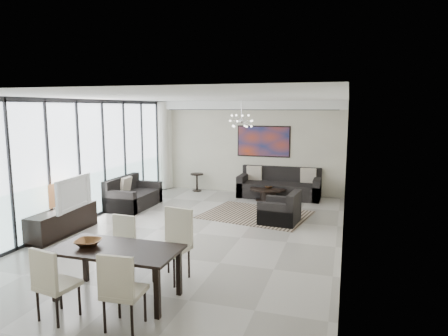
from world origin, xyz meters
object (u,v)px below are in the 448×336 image
at_px(sofa_main, 279,187).
at_px(dining_table, 117,254).
at_px(television, 69,193).
at_px(tv_console, 62,222).
at_px(coffee_table, 268,193).

relative_size(sofa_main, dining_table, 1.37).
bearing_deg(television, tv_console, 108.34).
height_order(tv_console, dining_table, dining_table).
height_order(coffee_table, television, television).
bearing_deg(coffee_table, dining_table, -97.65).
bearing_deg(tv_console, dining_table, -38.68).
height_order(sofa_main, dining_table, sofa_main).
distance_m(coffee_table, television, 5.61).
distance_m(tv_console, television, 0.65).
bearing_deg(television, coffee_table, -42.96).
bearing_deg(sofa_main, television, -126.90).
xyz_separation_m(coffee_table, tv_console, (-3.62, -4.43, 0.07)).
distance_m(coffee_table, sofa_main, 0.61).
relative_size(tv_console, television, 1.48).
relative_size(coffee_table, tv_console, 0.60).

